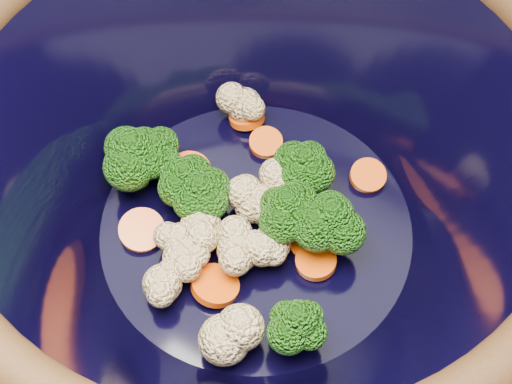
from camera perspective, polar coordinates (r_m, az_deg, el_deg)
The scene contains 3 objects.
counter at distance 0.97m, azimuth 3.03°, elevation -14.96°, with size 1.20×1.20×0.90m, color silver.
mixing_bowl at distance 0.46m, azimuth 0.00°, elevation 1.18°, with size 0.45×0.45×0.18m.
vegetable_pile at distance 0.49m, azimuth -1.55°, elevation -1.25°, with size 0.20×0.20×0.06m.
Camera 1 is at (0.13, -0.29, 1.37)m, focal length 50.00 mm.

